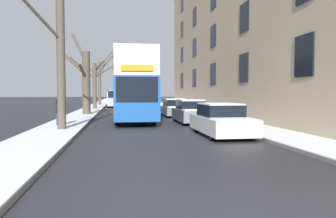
% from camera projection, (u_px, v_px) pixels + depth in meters
% --- Properties ---
extents(sidewalk_left, '(2.34, 130.00, 0.16)m').
position_uv_depth(sidewalk_left, '(101.00, 104.00, 56.04)').
color(sidewalk_left, slate).
rests_on(sidewalk_left, ground).
extents(sidewalk_right, '(2.34, 130.00, 0.16)m').
position_uv_depth(sidewalk_right, '(157.00, 103.00, 57.49)').
color(sidewalk_right, slate).
rests_on(sidewalk_right, ground).
extents(terrace_facade_right, '(9.10, 38.59, 15.77)m').
position_uv_depth(terrace_facade_right, '(265.00, 22.00, 27.84)').
color(terrace_facade_right, tan).
rests_on(terrace_facade_right, ground).
extents(bare_tree_left_0, '(2.44, 2.91, 8.28)m').
position_uv_depth(bare_tree_left_0, '(59.00, 43.00, 15.43)').
color(bare_tree_left_0, '#4C4238').
rests_on(bare_tree_left_0, ground).
extents(bare_tree_left_1, '(2.15, 2.78, 6.84)m').
position_uv_depth(bare_tree_left_1, '(85.00, 80.00, 26.70)').
color(bare_tree_left_1, '#4C4238').
rests_on(bare_tree_left_1, ground).
extents(bare_tree_left_2, '(5.17, 2.49, 6.18)m').
position_uv_depth(bare_tree_left_2, '(95.00, 82.00, 36.82)').
color(bare_tree_left_2, '#4C4238').
rests_on(bare_tree_left_2, ground).
extents(bare_tree_left_3, '(3.79, 1.87, 8.04)m').
position_uv_depth(bare_tree_left_3, '(100.00, 81.00, 48.12)').
color(bare_tree_left_3, '#4C4238').
rests_on(bare_tree_left_3, ground).
extents(double_decker_bus, '(2.50, 10.31, 4.47)m').
position_uv_depth(double_decker_bus, '(133.00, 84.00, 22.21)').
color(double_decker_bus, '#194C99').
rests_on(double_decker_bus, ground).
extents(parked_car_0, '(1.84, 4.47, 1.42)m').
position_uv_depth(parked_car_0, '(221.00, 121.00, 14.41)').
color(parked_car_0, silver).
rests_on(parked_car_0, ground).
extents(parked_car_1, '(1.72, 4.13, 1.46)m').
position_uv_depth(parked_car_1, '(191.00, 112.00, 20.48)').
color(parked_car_1, slate).
rests_on(parked_car_1, ground).
extents(parked_car_2, '(1.85, 4.11, 1.43)m').
position_uv_depth(parked_car_2, '(175.00, 108.00, 26.29)').
color(parked_car_2, slate).
rests_on(parked_car_2, ground).
extents(oncoming_van, '(2.03, 4.82, 2.26)m').
position_uv_depth(oncoming_van, '(115.00, 98.00, 43.30)').
color(oncoming_van, '#9EA3AD').
rests_on(oncoming_van, ground).
extents(pedestrian_left_sidewalk, '(0.38, 0.38, 1.73)m').
position_uv_depth(pedestrian_left_sidewalk, '(60.00, 110.00, 17.38)').
color(pedestrian_left_sidewalk, navy).
rests_on(pedestrian_left_sidewalk, ground).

